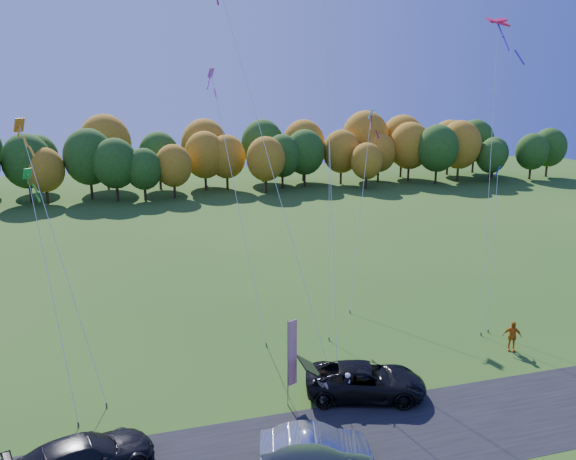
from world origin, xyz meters
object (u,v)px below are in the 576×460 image
object	(u,v)px
silver_sedan	(315,447)
black_suv	(366,381)
person_east	(512,336)
feather_flag	(291,352)

from	to	relation	value
silver_sedan	black_suv	bearing A→B (deg)	-30.27
black_suv	silver_sedan	bearing A→B (deg)	153.94
black_suv	person_east	bearing A→B (deg)	-60.07
person_east	feather_flag	size ratio (longest dim) A/B	0.41
feather_flag	person_east	bearing A→B (deg)	7.67
silver_sedan	feather_flag	world-z (taller)	feather_flag
person_east	black_suv	bearing A→B (deg)	-141.47
black_suv	person_east	distance (m)	10.34
person_east	silver_sedan	bearing A→B (deg)	-129.36
black_suv	feather_flag	size ratio (longest dim) A/B	1.33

